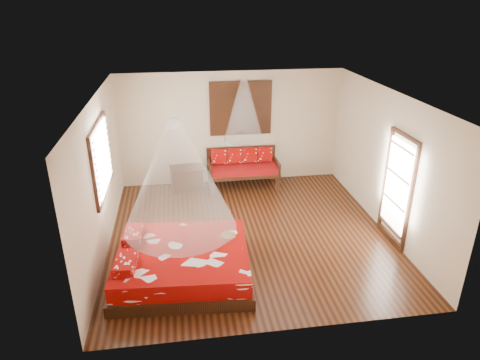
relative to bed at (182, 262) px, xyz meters
name	(u,v)px	position (x,y,z in m)	size (l,w,h in m)	color
room	(250,170)	(1.37, 1.20, 1.15)	(5.54, 5.54, 2.84)	black
bed	(182,262)	(0.00, 0.00, 0.00)	(2.41, 2.21, 0.65)	black
daybed	(243,166)	(1.60, 3.58, 0.27)	(1.74, 0.78, 0.94)	black
storage_chest	(187,177)	(0.21, 3.65, 0.02)	(0.84, 0.66, 0.54)	black
shutter_panel	(241,108)	(1.60, 3.91, 1.65)	(1.52, 0.06, 1.32)	black
window_left	(102,158)	(-1.34, 1.40, 1.45)	(0.10, 1.74, 1.34)	black
glazed_door	(397,190)	(4.08, 0.60, 0.82)	(0.08, 1.02, 2.16)	black
wine_tray	(228,233)	(0.83, 0.32, 0.31)	(0.28, 0.28, 0.22)	brown
mosquito_net_main	(178,176)	(0.02, 0.00, 1.60)	(1.83, 1.83, 1.80)	white
mosquito_net_daybed	(244,109)	(1.60, 3.45, 1.75)	(0.93, 0.93, 1.50)	white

